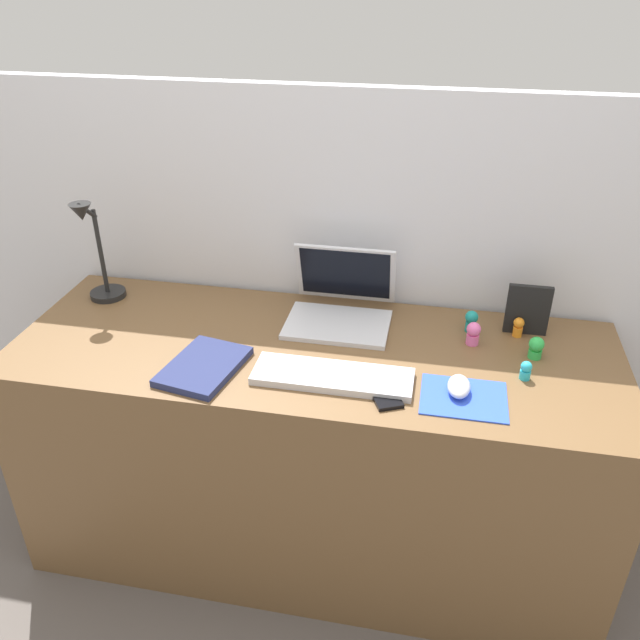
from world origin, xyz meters
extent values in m
plane|color=#59514C|center=(0.00, 0.00, 0.00)|extent=(6.00, 6.00, 0.00)
cube|color=silver|center=(0.00, 0.35, 0.69)|extent=(2.88, 0.05, 1.38)
cube|color=brown|center=(0.00, 0.00, 0.37)|extent=(1.68, 0.61, 0.74)
cube|color=silver|center=(0.05, 0.12, 0.75)|extent=(0.30, 0.21, 0.01)
cube|color=silver|center=(0.05, 0.26, 0.85)|extent=(0.30, 0.07, 0.19)
cube|color=black|center=(0.05, 0.25, 0.85)|extent=(0.27, 0.05, 0.17)
cube|color=silver|center=(0.08, -0.14, 0.75)|extent=(0.41, 0.13, 0.02)
cube|color=blue|center=(0.41, -0.16, 0.74)|extent=(0.21, 0.17, 0.00)
ellipsoid|color=silver|center=(0.40, -0.14, 0.76)|extent=(0.06, 0.10, 0.03)
cube|color=black|center=(0.21, -0.18, 0.74)|extent=(0.11, 0.14, 0.01)
cylinder|color=black|center=(-0.70, 0.17, 0.75)|extent=(0.11, 0.11, 0.02)
cylinder|color=black|center=(-0.70, 0.17, 0.89)|extent=(0.01, 0.01, 0.27)
cylinder|color=black|center=(-0.70, 0.14, 1.04)|extent=(0.01, 0.09, 0.07)
cone|color=black|center=(-0.70, 0.11, 1.04)|extent=(0.06, 0.06, 0.05)
cube|color=navy|center=(-0.26, -0.16, 0.75)|extent=(0.21, 0.27, 0.02)
cube|color=black|center=(0.58, 0.20, 0.81)|extent=(0.12, 0.02, 0.15)
cylinder|color=pink|center=(0.43, 0.11, 0.76)|extent=(0.03, 0.03, 0.03)
sphere|color=pink|center=(0.43, 0.11, 0.79)|extent=(0.04, 0.04, 0.04)
cylinder|color=green|center=(0.60, 0.07, 0.75)|extent=(0.04, 0.04, 0.02)
sphere|color=green|center=(0.60, 0.07, 0.78)|extent=(0.04, 0.04, 0.04)
cylinder|color=teal|center=(0.43, 0.18, 0.76)|extent=(0.03, 0.03, 0.03)
sphere|color=teal|center=(0.43, 0.18, 0.79)|extent=(0.04, 0.04, 0.04)
cylinder|color=#28B7CC|center=(0.56, -0.04, 0.75)|extent=(0.03, 0.03, 0.02)
sphere|color=#28B7CC|center=(0.56, -0.04, 0.78)|extent=(0.03, 0.03, 0.03)
cylinder|color=orange|center=(0.56, 0.17, 0.76)|extent=(0.03, 0.03, 0.03)
sphere|color=orange|center=(0.56, 0.17, 0.78)|extent=(0.03, 0.03, 0.03)
camera|label=1|loc=(0.31, -1.49, 1.70)|focal=36.51mm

